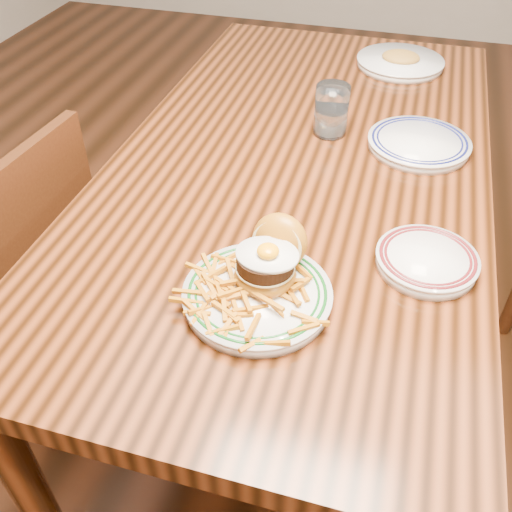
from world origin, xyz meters
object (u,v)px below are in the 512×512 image
(chair_left, at_px, (22,280))
(table, at_px, (300,188))
(side_plate, at_px, (427,260))
(main_plate, at_px, (261,282))

(chair_left, bearing_deg, table, 28.73)
(chair_left, xyz_separation_m, side_plate, (0.94, -0.02, 0.31))
(table, xyz_separation_m, main_plate, (0.03, -0.47, 0.12))
(chair_left, distance_m, side_plate, 1.00)
(table, relative_size, side_plate, 8.68)
(table, bearing_deg, side_plate, -46.17)
(table, height_order, side_plate, side_plate)
(chair_left, height_order, main_plate, main_plate)
(main_plate, bearing_deg, table, 103.41)
(side_plate, bearing_deg, main_plate, -166.53)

